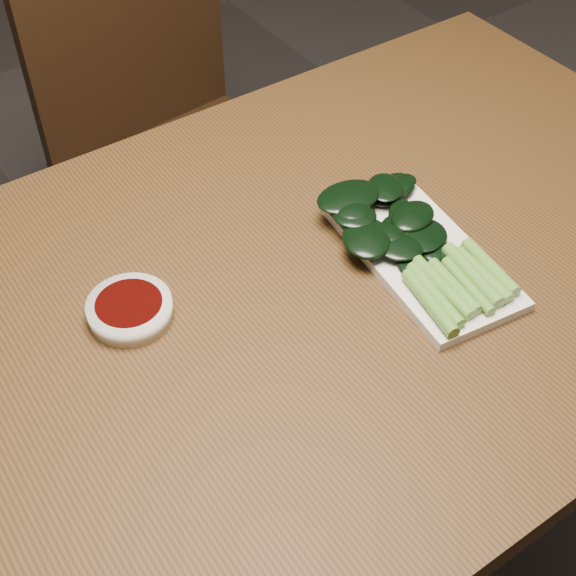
{
  "coord_description": "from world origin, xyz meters",
  "views": [
    {
      "loc": [
        -0.38,
        -0.57,
        1.47
      ],
      "look_at": [
        0.01,
        -0.01,
        0.76
      ],
      "focal_mm": 50.0,
      "sensor_mm": 36.0,
      "label": 1
    }
  ],
  "objects_px": {
    "gai_lan": "(405,235)",
    "table": "(278,332)",
    "chair_far": "(172,140)",
    "serving_plate": "(422,256)",
    "sauce_bowl": "(130,309)"
  },
  "relations": [
    {
      "from": "gai_lan",
      "to": "table",
      "type": "bearing_deg",
      "value": 171.14
    },
    {
      "from": "table",
      "to": "chair_far",
      "type": "distance_m",
      "value": 0.75
    },
    {
      "from": "serving_plate",
      "to": "table",
      "type": "bearing_deg",
      "value": 163.72
    },
    {
      "from": "chair_far",
      "to": "gai_lan",
      "type": "xyz_separation_m",
      "value": [
        -0.02,
        -0.72,
        0.29
      ]
    },
    {
      "from": "serving_plate",
      "to": "gai_lan",
      "type": "relative_size",
      "value": 1.01
    },
    {
      "from": "table",
      "to": "chair_far",
      "type": "bearing_deg",
      "value": 73.78
    },
    {
      "from": "sauce_bowl",
      "to": "serving_plate",
      "type": "height_order",
      "value": "sauce_bowl"
    },
    {
      "from": "table",
      "to": "serving_plate",
      "type": "relative_size",
      "value": 4.83
    },
    {
      "from": "chair_far",
      "to": "gai_lan",
      "type": "distance_m",
      "value": 0.78
    },
    {
      "from": "chair_far",
      "to": "serving_plate",
      "type": "height_order",
      "value": "chair_far"
    },
    {
      "from": "sauce_bowl",
      "to": "gai_lan",
      "type": "distance_m",
      "value": 0.36
    },
    {
      "from": "sauce_bowl",
      "to": "table",
      "type": "bearing_deg",
      "value": -22.63
    },
    {
      "from": "table",
      "to": "gai_lan",
      "type": "bearing_deg",
      "value": -8.86
    },
    {
      "from": "table",
      "to": "chair_far",
      "type": "relative_size",
      "value": 1.57
    },
    {
      "from": "table",
      "to": "gai_lan",
      "type": "height_order",
      "value": "gai_lan"
    }
  ]
}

